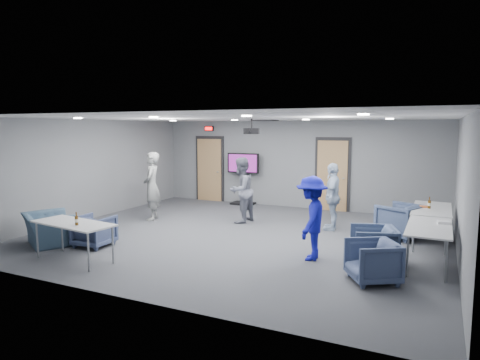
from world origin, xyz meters
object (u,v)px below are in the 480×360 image
at_px(table_right_a, 432,210).
at_px(chair_front_b, 48,229).
at_px(person_a, 152,186).
at_px(person_c, 332,197).
at_px(bottle_front, 77,220).
at_px(chair_front_a, 94,231).
at_px(projector, 252,131).
at_px(tv_stand, 243,175).
at_px(table_front_left, 73,225).
at_px(person_d, 311,218).
at_px(chair_right_a, 400,221).
at_px(bottle_right, 429,204).
at_px(chair_right_b, 373,245).
at_px(table_right_b, 429,229).
at_px(chair_right_c, 373,261).
at_px(person_b, 241,190).

bearing_deg(table_right_a, chair_front_b, 117.45).
height_order(person_a, chair_front_b, person_a).
xyz_separation_m(person_c, bottle_front, (-3.55, -4.65, 0.00)).
distance_m(chair_front_a, chair_front_b, 1.04).
bearing_deg(projector, chair_front_a, -148.16).
height_order(table_right_a, tv_stand, tv_stand).
height_order(person_a, table_front_left, person_a).
height_order(person_d, chair_right_a, person_d).
distance_m(person_d, bottle_right, 3.08).
distance_m(chair_right_a, chair_right_b, 2.25).
bearing_deg(table_front_left, chair_front_b, 163.87).
bearing_deg(chair_front_b, person_a, -69.39).
bearing_deg(person_c, table_front_left, -47.19).
xyz_separation_m(table_right_b, table_front_left, (-5.99, -2.53, -0.00)).
height_order(table_right_a, table_front_left, same).
bearing_deg(bottle_front, person_a, 106.75).
bearing_deg(bottle_right, chair_right_b, -111.08).
bearing_deg(chair_right_b, table_right_a, 140.06).
height_order(chair_right_a, table_right_a, chair_right_a).
distance_m(chair_right_c, table_front_left, 5.37).
bearing_deg(person_a, chair_front_a, -15.21).
bearing_deg(person_d, chair_right_c, 54.04).
height_order(chair_front_b, bottle_front, bottle_front).
relative_size(chair_right_b, bottle_front, 3.21).
relative_size(person_d, table_right_b, 0.89).
relative_size(person_a, table_front_left, 1.06).
bearing_deg(bottle_right, person_d, -129.63).
xyz_separation_m(person_b, bottle_right, (4.52, 0.07, -0.03)).
distance_m(chair_front_a, table_right_b, 6.60).
bearing_deg(person_c, bottle_right, 78.66).
bearing_deg(chair_right_a, tv_stand, -90.13).
distance_m(person_c, table_front_left, 5.89).
bearing_deg(chair_right_b, tv_stand, -152.14).
bearing_deg(person_c, table_right_a, 80.44).
relative_size(person_d, chair_front_b, 1.53).
distance_m(chair_right_c, chair_front_b, 6.62).
relative_size(chair_right_b, bottle_right, 3.02).
relative_size(chair_right_a, table_right_a, 0.46).
bearing_deg(chair_right_b, person_d, -99.31).
height_order(chair_right_b, table_front_left, table_front_left).
bearing_deg(chair_front_a, person_a, -83.02).
bearing_deg(tv_stand, person_c, -32.99).
xyz_separation_m(table_right_b, bottle_right, (-0.06, 1.84, 0.14)).
bearing_deg(table_right_b, chair_right_c, 148.53).
bearing_deg(table_right_a, chair_right_b, 158.25).
bearing_deg(person_a, chair_front_b, -35.22).
height_order(chair_right_b, chair_front_b, chair_right_b).
bearing_deg(tv_stand, person_b, -66.32).
bearing_deg(chair_right_c, chair_front_a, -117.85).
bearing_deg(chair_right_a, bottle_front, -23.50).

